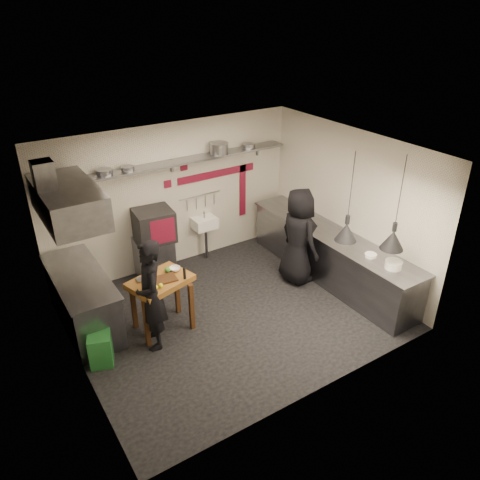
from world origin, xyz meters
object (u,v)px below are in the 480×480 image
prep_table (162,304)px  combi_oven (154,225)px  oven_stand (155,258)px  green_bin (101,350)px  chef_left (151,296)px  chef_right (298,236)px

prep_table → combi_oven: bearing=53.4°
oven_stand → green_bin: 2.42m
combi_oven → chef_left: size_ratio=0.38×
chef_left → oven_stand: bearing=168.7°
oven_stand → chef_right: (2.19, -1.52, 0.51)m
green_bin → chef_right: bearing=4.1°
combi_oven → green_bin: combi_oven is taller
oven_stand → chef_right: chef_right is taller
oven_stand → chef_left: size_ratio=0.45×
oven_stand → combi_oven: combi_oven is taller
combi_oven → chef_left: bearing=-110.0°
oven_stand → combi_oven: (0.04, -0.03, 0.69)m
green_bin → prep_table: (1.11, 0.28, 0.21)m
green_bin → chef_right: (3.81, 0.27, 0.66)m
prep_table → oven_stand: bearing=55.1°
chef_right → green_bin: bearing=94.3°
combi_oven → chef_left: 1.96m
chef_left → chef_right: size_ratio=0.97×
oven_stand → chef_left: bearing=-108.6°
prep_table → chef_left: bearing=-150.4°
chef_left → prep_table: bearing=148.0°
combi_oven → green_bin: (-1.66, -1.76, -0.84)m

